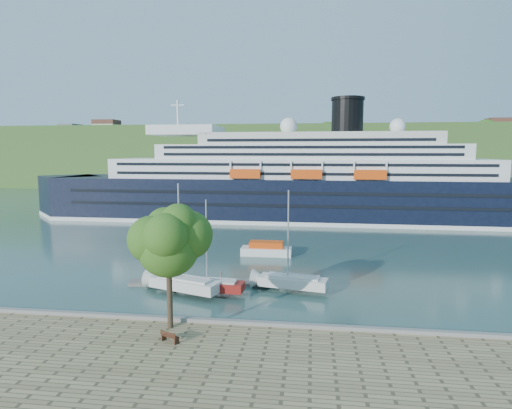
% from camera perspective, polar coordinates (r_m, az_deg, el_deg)
% --- Properties ---
extents(ground, '(400.00, 400.00, 0.00)m').
position_cam_1_polar(ground, '(36.26, -10.64, -16.32)').
color(ground, '#2E524A').
rests_on(ground, ground).
extents(far_hillside, '(400.00, 50.00, 24.00)m').
position_cam_1_polar(far_hillside, '(176.89, 4.09, 6.34)').
color(far_hillside, '#305C25').
rests_on(far_hillside, ground).
extents(quay_coping, '(220.00, 0.50, 0.30)m').
position_cam_1_polar(quay_coping, '(35.64, -10.79, -14.75)').
color(quay_coping, slate).
rests_on(quay_coping, promenade).
extents(cruise_ship, '(112.12, 17.34, 25.14)m').
position_cam_1_polar(cruise_ship, '(89.35, 4.35, 5.96)').
color(cruise_ship, black).
rests_on(cruise_ship, ground).
extents(park_bench, '(1.54, 1.10, 0.91)m').
position_cam_1_polar(park_bench, '(32.00, -11.38, -16.79)').
color(park_bench, '#4C2615').
rests_on(park_bench, promenade).
extents(promenade_tree, '(6.22, 6.22, 10.31)m').
position_cam_1_polar(promenade_tree, '(32.89, -11.56, -7.46)').
color(promenade_tree, '#315817').
rests_on(promenade_tree, promenade).
extents(floating_pontoon, '(16.30, 3.99, 0.36)m').
position_cam_1_polar(floating_pontoon, '(47.51, -6.87, -10.28)').
color(floating_pontoon, slate).
rests_on(floating_pontoon, ground).
extents(sailboat_white_near, '(8.57, 4.86, 10.69)m').
position_cam_1_polar(sailboat_white_near, '(43.14, -9.56, -5.03)').
color(sailboat_white_near, silver).
rests_on(sailboat_white_near, ground).
extents(sailboat_red, '(7.22, 2.39, 9.19)m').
position_cam_1_polar(sailboat_red, '(42.89, -5.97, -6.06)').
color(sailboat_red, maroon).
rests_on(sailboat_red, ground).
extents(sailboat_white_far, '(8.00, 3.55, 10.00)m').
position_cam_1_polar(sailboat_white_far, '(43.66, 4.99, -5.28)').
color(sailboat_white_far, silver).
rests_on(sailboat_white_far, ground).
extents(tender_launch, '(7.03, 2.40, 1.94)m').
position_cam_1_polar(tender_launch, '(59.54, 1.39, -5.87)').
color(tender_launch, '#E5460D').
rests_on(tender_launch, ground).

